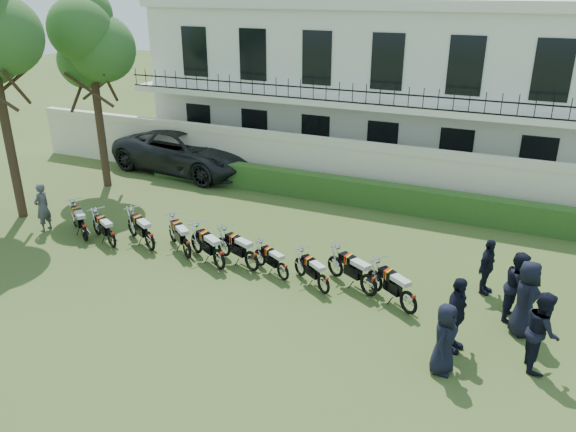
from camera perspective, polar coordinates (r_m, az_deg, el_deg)
name	(u,v)px	position (r m, az deg, el deg)	size (l,w,h in m)	color
ground	(235,279)	(16.44, -5.43, -6.38)	(100.00, 100.00, 0.00)	#395120
perimeter_wall	(331,166)	(22.72, 4.43, 5.10)	(30.00, 0.35, 2.30)	beige
hedge	(348,191)	(21.91, 6.11, 2.53)	(18.00, 0.60, 1.00)	#214318
building	(376,81)	(27.71, 8.97, 13.42)	(20.40, 9.60, 7.40)	silver
tree_west_near	(90,41)	(23.94, -19.47, 16.37)	(3.40, 3.20, 7.90)	#473323
motorcycle_0	(84,227)	(19.66, -20.04, -1.09)	(1.73, 1.21, 1.10)	black
motorcycle_1	(111,235)	(18.88, -17.51, -1.84)	(1.69, 0.96, 1.01)	black
motorcycle_2	(149,236)	(18.33, -13.89, -2.03)	(1.83, 1.08, 1.11)	black
motorcycle_3	(187,244)	(17.58, -10.26, -2.81)	(1.67, 1.29, 1.10)	black
motorcycle_4	(219,254)	(16.74, -7.04, -3.90)	(1.84, 1.10, 1.12)	black
motorcycle_5	(252,256)	(16.58, -3.72, -4.10)	(1.87, 0.92, 1.08)	black
motorcycle_6	(283,267)	(16.08, -0.52, -5.24)	(1.52, 0.88, 0.92)	black
motorcycle_7	(324,280)	(15.43, 3.64, -6.47)	(1.50, 1.07, 0.96)	black
motorcycle_8	(369,280)	(15.41, 8.23, -6.45)	(1.81, 1.08, 1.10)	black
motorcycle_9	(409,297)	(14.80, 12.18, -8.07)	(1.69, 1.21, 1.08)	black
suv	(187,151)	(25.99, -10.18, 6.55)	(3.20, 6.94, 1.93)	black
inspector	(42,207)	(20.96, -23.67, 0.82)	(0.62, 0.41, 1.71)	#515155
officer_0	(445,339)	(12.80, 15.62, -11.93)	(0.81, 0.53, 1.67)	black
officer_1	(542,331)	(13.60, 24.38, -10.57)	(0.91, 0.71, 1.86)	black
officer_2	(456,315)	(13.51, 16.68, -9.60)	(1.09, 0.46, 1.87)	black
officer_3	(526,298)	(14.66, 23.01, -7.71)	(0.94, 0.61, 1.93)	black
officer_4	(518,286)	(15.26, 22.36, -6.60)	(0.89, 0.69, 1.83)	black
officer_5	(487,267)	(16.24, 19.56, -4.87)	(0.93, 0.39, 1.60)	black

